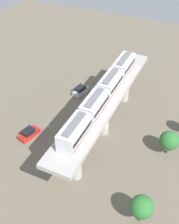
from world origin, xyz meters
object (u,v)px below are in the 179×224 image
Objects in this scene: parked_car_silver at (81,90)px; tree_near_viaduct at (142,207)px; train at (103,94)px; parked_car_red at (29,133)px; tree_mid_lot at (169,141)px.

parked_car_silver is 32.87m from tree_near_viaduct.
tree_near_viaduct is (-11.77, 13.80, -6.34)m from train.
tree_near_viaduct reaches higher than parked_car_silver.
parked_car_red is at bearing 92.04° from parked_car_silver.
train reaches higher than parked_car_silver.
parked_car_red is 25.47m from tree_near_viaduct.
train is 5.69× the size of tree_mid_lot.
parked_car_silver is 24.42m from tree_mid_lot.
parked_car_silver is at bearing -85.48° from parked_car_red.
parked_car_silver is at bearing -47.91° from train.
parked_car_silver is 0.99× the size of parked_car_red.
parked_car_red is (12.35, 6.02, -8.97)m from train.
parked_car_silver is 0.92× the size of tree_mid_lot.
tree_near_viaduct is at bearing 141.78° from parked_car_silver.
tree_mid_lot is at bearing -92.13° from tree_near_viaduct.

